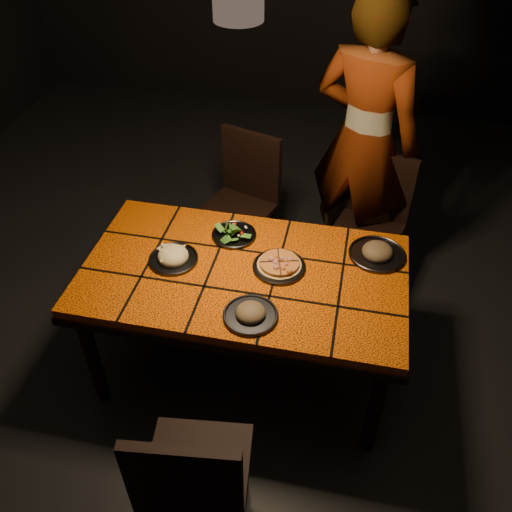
% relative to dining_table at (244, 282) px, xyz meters
% --- Properties ---
extents(room_shell, '(6.04, 7.04, 3.08)m').
position_rel_dining_table_xyz_m(room_shell, '(0.00, 0.00, 0.83)').
color(room_shell, black).
rests_on(room_shell, ground).
extents(dining_table, '(1.62, 0.92, 0.75)m').
position_rel_dining_table_xyz_m(dining_table, '(0.00, 0.00, 0.00)').
color(dining_table, '#EE5B07').
rests_on(dining_table, ground).
extents(chair_near, '(0.47, 0.47, 0.93)m').
position_rel_dining_table_xyz_m(chair_near, '(0.02, -0.98, -0.14)').
color(chair_near, black).
rests_on(chair_near, ground).
extents(chair_far_left, '(0.53, 0.53, 0.94)m').
position_rel_dining_table_xyz_m(chair_far_left, '(-0.23, 0.96, -0.13)').
color(chair_far_left, black).
rests_on(chair_far_left, ground).
extents(chair_far_right, '(0.50, 0.50, 0.91)m').
position_rel_dining_table_xyz_m(chair_far_right, '(0.62, 0.92, -0.15)').
color(chair_far_right, black).
rests_on(chair_far_right, ground).
extents(diner, '(0.81, 0.68, 1.87)m').
position_rel_dining_table_xyz_m(diner, '(0.50, 1.08, 0.27)').
color(diner, brown).
rests_on(diner, ground).
extents(plate_pizza, '(0.27, 0.27, 0.04)m').
position_rel_dining_table_xyz_m(plate_pizza, '(0.17, 0.05, 0.10)').
color(plate_pizza, '#39393E').
rests_on(plate_pizza, dining_table).
extents(plate_pasta, '(0.25, 0.25, 0.08)m').
position_rel_dining_table_xyz_m(plate_pasta, '(-0.36, 0.00, 0.10)').
color(plate_pasta, '#39393E').
rests_on(plate_pasta, dining_table).
extents(plate_salad, '(0.24, 0.24, 0.07)m').
position_rel_dining_table_xyz_m(plate_salad, '(-0.11, 0.25, 0.10)').
color(plate_salad, '#39393E').
rests_on(plate_salad, dining_table).
extents(plate_mushroom_a, '(0.25, 0.25, 0.08)m').
position_rel_dining_table_xyz_m(plate_mushroom_a, '(0.10, -0.30, 0.10)').
color(plate_mushroom_a, '#39393E').
rests_on(plate_mushroom_a, dining_table).
extents(plate_mushroom_b, '(0.29, 0.29, 0.09)m').
position_rel_dining_table_xyz_m(plate_mushroom_b, '(0.64, 0.25, 0.10)').
color(plate_mushroom_b, '#39393E').
rests_on(plate_mushroom_b, dining_table).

